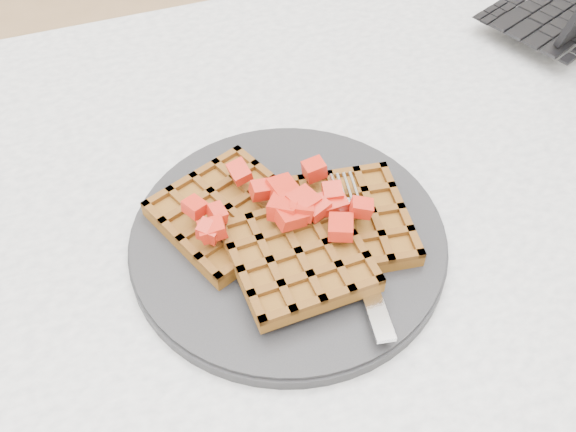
{
  "coord_description": "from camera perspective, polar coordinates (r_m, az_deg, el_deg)",
  "views": [
    {
      "loc": [
        -0.22,
        -0.38,
        1.22
      ],
      "look_at": [
        -0.09,
        -0.03,
        0.79
      ],
      "focal_mm": 40.0,
      "sensor_mm": 36.0,
      "label": 1
    }
  ],
  "objects": [
    {
      "name": "waffles",
      "position": [
        0.57,
        0.14,
        -1.09
      ],
      "size": [
        0.24,
        0.21,
        0.03
      ],
      "color": "brown",
      "rests_on": "plate"
    },
    {
      "name": "table",
      "position": [
        0.73,
        6.13,
        -4.22
      ],
      "size": [
        1.2,
        0.8,
        0.75
      ],
      "color": "silver",
      "rests_on": "ground"
    },
    {
      "name": "strawberry_pile",
      "position": [
        0.56,
        0.0,
        0.94
      ],
      "size": [
        0.15,
        0.15,
        0.02
      ],
      "primitive_type": null,
      "color": "#A10F06",
      "rests_on": "waffles"
    },
    {
      "name": "plate",
      "position": [
        0.59,
        -0.0,
        -2.02
      ],
      "size": [
        0.29,
        0.29,
        0.02
      ],
      "primitive_type": "cylinder",
      "color": "black",
      "rests_on": "table"
    },
    {
      "name": "fork",
      "position": [
        0.57,
        6.14,
        -2.81
      ],
      "size": [
        0.06,
        0.18,
        0.02
      ],
      "primitive_type": null,
      "rotation": [
        0.0,
        0.0,
        -0.18
      ],
      "color": "silver",
      "rests_on": "plate"
    }
  ]
}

